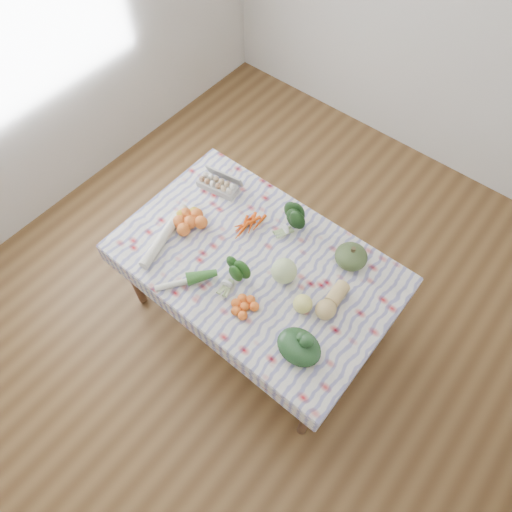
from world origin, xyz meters
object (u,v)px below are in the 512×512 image
cabbage (284,271)px  butternut_squash (332,300)px  kabocha_squash (351,256)px  grapefruit (303,304)px  egg_carton (217,185)px  dining_table (256,268)px

cabbage → butternut_squash: 0.32m
kabocha_squash → cabbage: bearing=-125.9°
grapefruit → cabbage: bearing=155.5°
kabocha_squash → butternut_squash: size_ratio=0.78×
egg_carton → grapefruit: grapefruit is taller
egg_carton → butternut_squash: 1.08m
dining_table → egg_carton: egg_carton is taller
kabocha_squash → butternut_squash: kabocha_squash is taller
dining_table → cabbage: bearing=4.6°
dining_table → kabocha_squash: bearing=38.7°
dining_table → kabocha_squash: (0.43, 0.35, 0.15)m
egg_carton → grapefruit: size_ratio=2.48×
egg_carton → grapefruit: 1.01m
kabocha_squash → grapefruit: bearing=-95.4°
egg_carton → dining_table: bearing=-36.2°
dining_table → egg_carton: (-0.55, 0.27, 0.12)m
cabbage → egg_carton: bearing=161.0°
grapefruit → egg_carton: bearing=159.8°
kabocha_squash → egg_carton: bearing=-175.6°
egg_carton → butternut_squash: butternut_squash is taller
butternut_squash → grapefruit: butternut_squash is taller
kabocha_squash → cabbage: (-0.24, -0.33, 0.01)m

